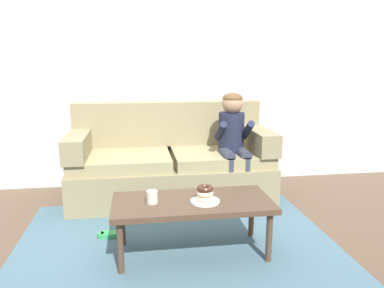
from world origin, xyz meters
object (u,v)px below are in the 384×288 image
person_child (233,137)px  mug (152,197)px  donut (205,198)px  toy_controller (111,235)px  coffee_table (192,206)px  couch (171,164)px

person_child → mug: size_ratio=12.24×
donut → mug: size_ratio=1.33×
donut → toy_controller: donut is taller
mug → toy_controller: bearing=131.8°
donut → person_child: bearing=66.0°
mug → coffee_table: bearing=2.3°
couch → toy_controller: couch is taller
coffee_table → donut: 0.12m
couch → person_child: person_child is taller
couch → coffee_table: (0.04, -1.25, 0.03)m
person_child → mug: (-0.86, -1.05, -0.21)m
donut → toy_controller: size_ratio=0.53×
person_child → donut: bearing=-114.0°
person_child → donut: size_ratio=9.18×
person_child → toy_controller: (-1.18, -0.69, -0.65)m
person_child → toy_controller: bearing=-149.7°
couch → coffee_table: bearing=-88.2°
couch → mug: couch is taller
mug → toy_controller: size_ratio=0.40×
couch → coffee_table: couch is taller
person_child → donut: (-0.49, -1.09, -0.22)m
coffee_table → toy_controller: (-0.61, 0.35, -0.35)m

